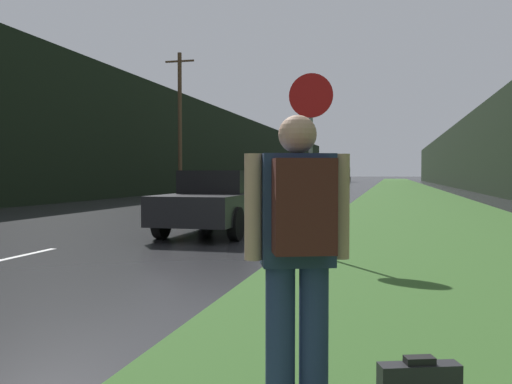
# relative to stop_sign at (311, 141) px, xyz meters

# --- Properties ---
(grass_verge) EXTENTS (6.00, 240.00, 0.02)m
(grass_verge) POSITION_rel_stop_sign_xyz_m (2.51, 29.73, -1.94)
(grass_verge) COLOR #386028
(grass_verge) RESTS_ON ground_plane
(lane_stripe_c) EXTENTS (0.12, 3.00, 0.01)m
(lane_stripe_c) POSITION_rel_stop_sign_xyz_m (-4.76, 5.12, -1.95)
(lane_stripe_c) COLOR silver
(lane_stripe_c) RESTS_ON ground_plane
(lane_stripe_d) EXTENTS (0.12, 3.00, 0.01)m
(lane_stripe_d) POSITION_rel_stop_sign_xyz_m (-4.76, 12.12, -1.95)
(lane_stripe_d) COLOR silver
(lane_stripe_d) RESTS_ON ground_plane
(lane_stripe_e) EXTENTS (0.12, 3.00, 0.01)m
(lane_stripe_e) POSITION_rel_stop_sign_xyz_m (-4.76, 19.12, -1.95)
(lane_stripe_e) COLOR silver
(lane_stripe_e) RESTS_ON ground_plane
(lane_stripe_f) EXTENTS (0.12, 3.00, 0.01)m
(lane_stripe_f) POSITION_rel_stop_sign_xyz_m (-4.76, 26.12, -1.95)
(lane_stripe_f) COLOR silver
(lane_stripe_f) RESTS_ON ground_plane
(treeline_far_side) EXTENTS (2.00, 140.00, 7.50)m
(treeline_far_side) POSITION_rel_stop_sign_xyz_m (-15.02, 39.73, 1.80)
(treeline_far_side) COLOR black
(treeline_far_side) RESTS_ON ground_plane
(treeline_near_side) EXTENTS (2.00, 140.00, 6.36)m
(treeline_near_side) POSITION_rel_stop_sign_xyz_m (8.51, 39.73, 1.23)
(treeline_near_side) COLOR black
(treeline_near_side) RESTS_ON ground_plane
(utility_pole_far) EXTENTS (1.80, 0.24, 8.61)m
(utility_pole_far) POSITION_rel_stop_sign_xyz_m (-10.95, 21.19, 2.49)
(utility_pole_far) COLOR #4C3823
(utility_pole_far) RESTS_ON ground_plane
(stop_sign) EXTENTS (0.76, 0.07, 3.11)m
(stop_sign) POSITION_rel_stop_sign_xyz_m (0.00, 0.00, 0.00)
(stop_sign) COLOR slate
(stop_sign) RESTS_ON ground_plane
(hitchhiker_with_backpack) EXTENTS (0.57, 0.51, 1.72)m
(hitchhiker_with_backpack) POSITION_rel_stop_sign_xyz_m (0.84, -6.23, -0.96)
(hitchhiker_with_backpack) COLOR navy
(hitchhiker_with_backpack) RESTS_ON ground_plane
(car_passing_near) EXTENTS (1.87, 4.64, 1.47)m
(car_passing_near) POSITION_rel_stop_sign_xyz_m (-2.63, 3.06, -1.20)
(car_passing_near) COLOR black
(car_passing_near) RESTS_ON ground_plane
(car_passing_far) EXTENTS (1.83, 4.67, 1.53)m
(car_passing_far) POSITION_rel_stop_sign_xyz_m (-2.63, 23.33, -1.18)
(car_passing_far) COLOR #9E9EA3
(car_passing_far) RESTS_ON ground_plane
(delivery_truck) EXTENTS (2.45, 8.49, 3.32)m
(delivery_truck) POSITION_rel_stop_sign_xyz_m (-6.89, 85.03, -0.18)
(delivery_truck) COLOR black
(delivery_truck) RESTS_ON ground_plane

